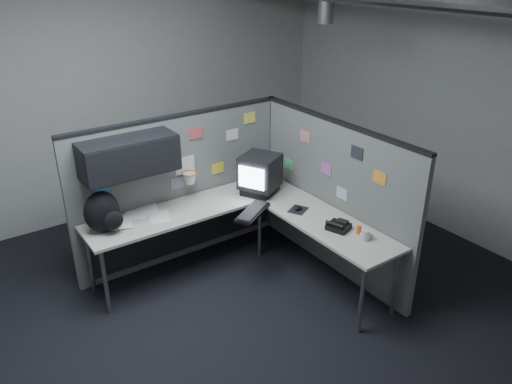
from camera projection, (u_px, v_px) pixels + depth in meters
room at (312, 84)px, 4.18m from camera, size 5.62×5.62×3.22m
partition_back at (169, 178)px, 5.14m from camera, size 2.44×0.42×1.63m
partition_right at (333, 196)px, 5.16m from camera, size 0.07×2.23×1.63m
desk at (230, 220)px, 5.12m from camera, size 2.31×2.11×0.73m
monitor at (260, 174)px, 5.35m from camera, size 0.51×0.51×0.43m
keyboard at (253, 212)px, 4.98m from camera, size 0.51×0.40×0.04m
mouse at (298, 209)px, 5.06m from camera, size 0.25×0.23×0.04m
phone at (338, 226)px, 4.69m from camera, size 0.23×0.24×0.09m
bottles at (363, 233)px, 4.57m from camera, size 0.13×0.18×0.08m
cup at (365, 235)px, 4.51m from camera, size 0.09×0.09×0.10m
papers at (135, 216)px, 4.93m from camera, size 0.68×0.52×0.01m
backpack at (103, 213)px, 4.59m from camera, size 0.35×0.32×0.40m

